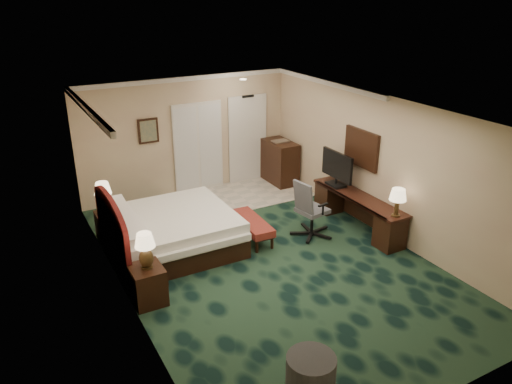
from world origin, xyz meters
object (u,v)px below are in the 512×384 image
nightstand_near (148,285)px  desk_chair (313,208)px  desk (357,212)px  tv (337,169)px  minibar (280,162)px  bed_bench (251,229)px  lamp_far (104,198)px  ottoman (311,372)px  nightstand_far (109,226)px  bed (173,232)px  lamp_near (146,251)px

nightstand_near → desk_chair: desk_chair is taller
nightstand_near → desk: desk is taller
tv → minibar: (0.00, 2.24, -0.53)m
bed_bench → tv: bearing=5.3°
bed_bench → desk: bearing=-12.9°
lamp_far → ottoman: lamp_far is taller
lamp_far → nightstand_far: bearing=-66.6°
nightstand_near → desk: (4.46, 0.46, 0.04)m
bed → ottoman: 4.10m
desk → minibar: bearing=91.0°
bed → nightstand_near: bearing=-123.2°
nightstand_far → lamp_far: 0.58m
nightstand_near → bed_bench: (2.37, 1.05, -0.09)m
bed → tv: tv is taller
tv → lamp_near: bearing=-165.1°
nightstand_far → minibar: (4.44, 1.01, 0.25)m
desk → tv: 0.98m
desk_chair → minibar: 2.90m
ottoman → lamp_far: bearing=103.5°
lamp_far → minibar: 4.57m
bed → tv: (3.49, -0.27, 0.70)m
lamp_far → tv: (4.46, -1.28, 0.20)m
lamp_far → minibar: size_ratio=0.59×
bed → ottoman: (0.25, -4.09, -0.13)m
lamp_near → desk: bearing=6.0°
nightstand_near → ottoman: 2.93m
bed → tv: bearing=-4.5°
nightstand_far → ottoman: bearing=-76.6°
bed_bench → desk: desk is taller
bed_bench → tv: 2.21m
lamp_near → desk_chair: lamp_near is taller
tv → bed_bench: bearing=-177.1°
lamp_near → nightstand_far: bearing=90.9°
lamp_far → desk_chair: bearing=-27.0°
tv → minibar: bearing=90.2°
nightstand_near → ottoman: bearing=-66.2°
desk_chair → minibar: size_ratio=1.12×
nightstand_near → minibar: 5.56m
bed_bench → desk_chair: (1.11, -0.42, 0.38)m
desk → tv: size_ratio=2.55×
nightstand_near → lamp_far: lamp_far is taller
nightstand_far → lamp_near: lamp_near is taller
desk → bed_bench: bearing=164.5°
lamp_far → desk_chair: (3.52, -1.79, -0.27)m
desk → nightstand_far: bearing=157.0°
tv → minibar: tv is taller
bed → minibar: size_ratio=2.08×
bed → bed_bench: bearing=-14.4°
desk_chair → minibar: desk_chair is taller
desk → tv: bearing=94.4°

